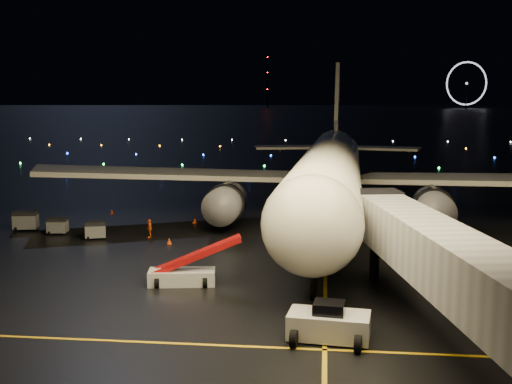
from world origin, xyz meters
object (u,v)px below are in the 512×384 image
airliner (331,137)px  crew_c (150,228)px  pushback_tug (329,321)px  baggage_cart_1 (26,221)px  belt_loader (182,261)px  baggage_cart_2 (58,226)px  baggage_cart_0 (95,231)px

airliner → crew_c: (-16.76, -10.34, -7.99)m
pushback_tug → baggage_cart_1: 39.29m
belt_loader → airliner: bearing=58.6°
airliner → baggage_cart_1: bearing=-162.0°
baggage_cart_1 → baggage_cart_2: bearing=-29.3°
airliner → belt_loader: (-10.41, -24.79, -7.23)m
baggage_cart_0 → baggage_cart_2: (-4.40, 1.70, -0.03)m
airliner → baggage_cart_0: size_ratio=33.70×
baggage_cart_0 → belt_loader: bearing=-68.9°
airliner → baggage_cart_2: bearing=-157.4°
baggage_cart_0 → baggage_cart_2: baggage_cart_0 is taller
pushback_tug → belt_loader: size_ratio=0.64×
airliner → pushback_tug: (-0.14, -34.06, -7.84)m
crew_c → belt_loader: bearing=11.4°
pushback_tug → crew_c: size_ratio=2.47×
crew_c → baggage_cart_0: 5.00m
airliner → baggage_cart_1: 32.02m
belt_loader → crew_c: 15.80m
airliner → baggage_cart_1: airliner is taller
pushback_tug → baggage_cart_2: size_ratio=2.45×
baggage_cart_1 → baggage_cart_0: bearing=-30.9°
belt_loader → baggage_cart_2: belt_loader is taller
crew_c → pushback_tug: bearing=22.7°
baggage_cart_0 → baggage_cart_2: bearing=140.1°
crew_c → baggage_cart_2: size_ratio=0.99×
baggage_cart_1 → baggage_cart_2: baggage_cart_1 is taller
belt_loader → crew_c: belt_loader is taller
pushback_tug → crew_c: pushback_tug is taller
crew_c → baggage_cart_2: 9.32m
crew_c → baggage_cart_0: (-4.89, -1.01, -0.10)m
airliner → baggage_cart_2: size_ratio=34.93×
belt_loader → baggage_cart_0: belt_loader is taller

